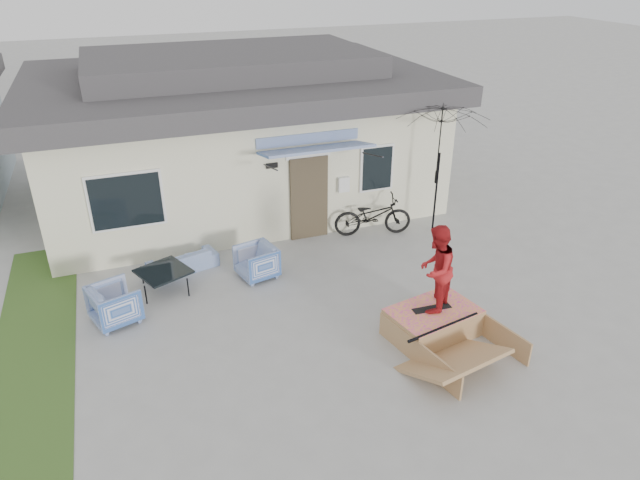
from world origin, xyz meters
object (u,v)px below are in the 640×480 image
object	(u,v)px
patio_umbrella	(438,167)
skateboard	(432,308)
skate_ramp	(432,322)
skater	(436,268)
bicycle	(373,212)
armchair_left	(114,302)
loveseat	(182,258)
coffee_table	(165,280)
armchair_right	(256,260)

from	to	relation	value
patio_umbrella	skateboard	world-z (taller)	patio_umbrella
skate_ramp	skater	distance (m)	1.15
bicycle	skateboard	xyz separation A→B (m)	(-0.76, -4.21, -0.06)
patio_umbrella	skate_ramp	world-z (taller)	patio_umbrella
armchair_left	bicycle	distance (m)	6.52
loveseat	skater	xyz separation A→B (m)	(4.01, -4.04, 1.11)
coffee_table	skate_ramp	bearing A→B (deg)	-36.72
loveseat	patio_umbrella	distance (m)	6.46
skate_ramp	skater	world-z (taller)	skater
coffee_table	skate_ramp	xyz separation A→B (m)	(4.50, -3.36, 0.03)
patio_umbrella	skateboard	size ratio (longest dim) A/B	2.95
loveseat	skateboard	xyz separation A→B (m)	(4.01, -4.04, 0.26)
patio_umbrella	skateboard	xyz separation A→B (m)	(-2.29, -3.82, -1.19)
skateboard	loveseat	bearing A→B (deg)	137.36
patio_umbrella	skateboard	bearing A→B (deg)	-120.91
skater	skate_ramp	bearing A→B (deg)	59.28
armchair_left	patio_umbrella	distance (m)	8.03
coffee_table	patio_umbrella	distance (m)	6.97
patio_umbrella	loveseat	bearing A→B (deg)	178.01
bicycle	skater	xyz separation A→B (m)	(-0.76, -4.21, 0.79)
armchair_left	skater	world-z (taller)	skater
patio_umbrella	skateboard	distance (m)	4.61
armchair_right	skateboard	distance (m)	4.05
armchair_left	coffee_table	xyz separation A→B (m)	(1.02, 0.85, -0.19)
skateboard	coffee_table	bearing A→B (deg)	146.19
bicycle	patio_umbrella	xyz separation A→B (m)	(1.52, -0.39, 1.13)
armchair_right	patio_umbrella	size ratio (longest dim) A/B	0.37
armchair_left	patio_umbrella	bearing A→B (deg)	-98.73
armchair_left	bicycle	world-z (taller)	bicycle
patio_umbrella	skate_ramp	xyz separation A→B (m)	(-2.28, -3.87, -1.48)
armchair_left	skateboard	distance (m)	6.04
loveseat	armchair_right	world-z (taller)	armchair_right
armchair_left	skate_ramp	world-z (taller)	armchair_left
skate_ramp	armchair_right	bearing A→B (deg)	116.95
loveseat	armchair_left	bearing A→B (deg)	32.03
skater	coffee_table	bearing A→B (deg)	-78.33
armchair_right	skater	xyz separation A→B (m)	(2.52, -3.17, 1.01)
coffee_table	skateboard	xyz separation A→B (m)	(4.49, -3.31, 0.32)
skate_ramp	skateboard	world-z (taller)	skateboard
armchair_right	armchair_left	bearing A→B (deg)	-89.84
skateboard	patio_umbrella	bearing A→B (deg)	61.63
armchair_right	skater	size ratio (longest dim) A/B	0.48
armchair_left	skater	size ratio (longest dim) A/B	0.51
armchair_right	skateboard	bearing A→B (deg)	25.40
loveseat	armchair_right	distance (m)	1.73
loveseat	skateboard	world-z (taller)	loveseat
bicycle	armchair_left	bearing A→B (deg)	118.48
bicycle	skate_ramp	distance (m)	4.34
skater	patio_umbrella	bearing A→B (deg)	-162.88
armchair_left	loveseat	bearing A→B (deg)	-62.30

